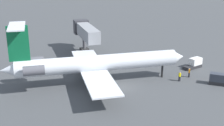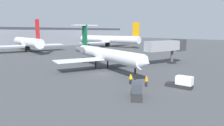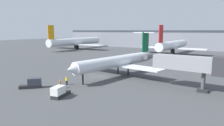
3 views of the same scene
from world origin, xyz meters
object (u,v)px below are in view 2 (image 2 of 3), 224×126
ground_crew_marshaller (131,79)px  parked_airliner_centre (108,39)px  regional_jet (104,54)px  ground_crew_loader (146,81)px  baggage_tug_lead (182,83)px  baggage_tug_trailing (137,91)px  jet_bridge (168,46)px  parked_airliner_west_mid (27,42)px

ground_crew_marshaller → parked_airliner_centre: 84.91m
regional_jet → ground_crew_loader: size_ratio=18.25×
baggage_tug_lead → baggage_tug_trailing: same height
baggage_tug_trailing → parked_airliner_centre: (54.06, 73.57, 3.42)m
ground_crew_marshaller → baggage_tug_trailing: size_ratio=0.44×
ground_crew_marshaller → baggage_tug_lead: baggage_tug_lead is taller
ground_crew_loader → baggage_tug_lead: 5.43m
jet_bridge → ground_crew_marshaller: 24.84m
baggage_tug_lead → parked_airliner_west_mid: (0.03, 73.63, 3.32)m
baggage_tug_trailing → parked_airliner_west_mid: parked_airliner_west_mid is taller
parked_airliner_west_mid → parked_airliner_centre: 45.59m
parked_airliner_west_mid → parked_airliner_centre: bearing=1.9°
parked_airliner_west_mid → jet_bridge: bearing=-72.5°
parked_airliner_west_mid → parked_airliner_centre: size_ratio=0.82×
ground_crew_loader → baggage_tug_lead: baggage_tug_lead is taller
ground_crew_marshaller → baggage_tug_trailing: bearing=-128.0°
jet_bridge → ground_crew_loader: (-22.06, -11.43, -3.98)m
jet_bridge → ground_crew_loader: size_ratio=7.95×
baggage_tug_trailing → regional_jet: bearing=64.5°
jet_bridge → parked_airliner_centre: parked_airliner_centre is taller
regional_jet → jet_bridge: regional_jet is taller
baggage_tug_lead → parked_airliner_west_mid: bearing=90.0°
ground_crew_loader → parked_airliner_centre: bearing=55.3°
jet_bridge → baggage_tug_lead: bearing=-140.0°
regional_jet → baggage_tug_trailing: bearing=-115.5°
parked_airliner_centre → regional_jet: bearing=-129.5°
ground_crew_marshaller → ground_crew_loader: same height
parked_airliner_west_mid → ground_crew_marshaller: bearing=-93.9°
ground_crew_marshaller → baggage_tug_trailing: 6.45m
baggage_tug_lead → regional_jet: bearing=88.4°
baggage_tug_trailing → jet_bridge: bearing=27.3°
ground_crew_loader → jet_bridge: bearing=27.4°
jet_bridge → baggage_tug_trailing: size_ratio=3.47×
jet_bridge → ground_crew_loader: 25.16m
ground_crew_marshaller → jet_bridge: bearing=21.0°
ground_crew_marshaller → baggage_tug_lead: 8.04m
jet_bridge → baggage_tug_trailing: 30.49m
regional_jet → parked_airliner_west_mid: (-0.52, 53.12, 0.54)m
regional_jet → jet_bridge: (17.85, -5.07, 1.22)m
baggage_tug_trailing → parked_airliner_west_mid: size_ratio=0.11×
ground_crew_loader → parked_airliner_centre: (49.25, 71.14, 3.40)m
jet_bridge → parked_airliner_west_mid: parked_airliner_west_mid is taller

